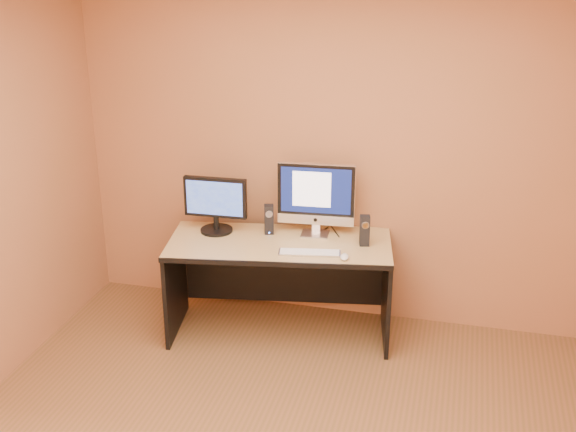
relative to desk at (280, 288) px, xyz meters
The scene contains 10 objects.
walls 1.85m from the desk, 76.62° to the right, with size 4.00×4.00×2.60m, color #9B603E, non-canonical shape.
desk is the anchor object (origin of this frame).
imac 0.70m from the desk, 43.20° to the left, with size 0.56×0.21×0.54m, color silver, non-canonical shape.
second_monitor 0.77m from the desk, behind, with size 0.47×0.24×0.41m, color black, non-canonical shape.
speaker_left 0.51m from the desk, 128.77° to the left, with size 0.07×0.07×0.22m, color black, non-canonical shape.
speaker_right 0.76m from the desk, ahead, with size 0.07×0.07×0.22m, color black, non-canonical shape.
keyboard 0.47m from the desk, 29.40° to the right, with size 0.42×0.11×0.02m, color #B6B7BB.
mouse 0.65m from the desk, 18.99° to the right, with size 0.06×0.10×0.04m, color silver.
cable_a 0.58m from the desk, 39.61° to the left, with size 0.01×0.01×0.22m, color black.
cable_b 0.53m from the desk, 46.39° to the left, with size 0.01×0.01×0.18m, color black.
Camera 1 is at (0.84, -3.00, 2.76)m, focal length 45.00 mm.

